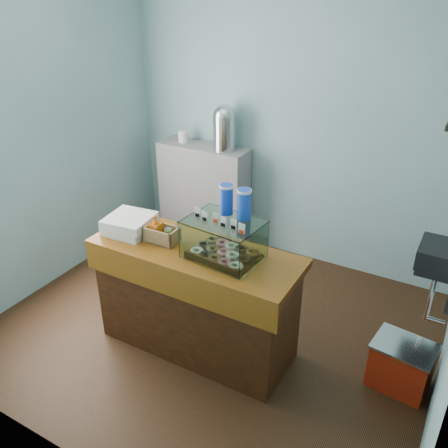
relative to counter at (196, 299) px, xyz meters
The scene contains 9 objects.
ground 0.52m from the counter, 90.00° to the left, with size 3.50×3.50×0.00m, color black.
room_shell 1.27m from the counter, 84.37° to the left, with size 3.54×3.04×2.82m.
counter is the anchor object (origin of this frame).
back_shelf 1.82m from the counter, 119.76° to the left, with size 1.00×0.32×1.10m, color gray.
display_case 0.65m from the counter, 11.13° to the left, with size 0.55×0.43×0.50m.
condiment_crate 0.59m from the counter, behind, with size 0.25×0.16×0.20m.
pastry_boxes 0.78m from the counter, behind, with size 0.38×0.38×0.13m.
coffee_urn 1.91m from the counter, 112.08° to the left, with size 0.25×0.25×0.47m.
red_cooler 1.58m from the counter, 13.61° to the left, with size 0.46×0.37×0.37m.
Camera 1 is at (1.66, -2.75, 2.66)m, focal length 38.00 mm.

